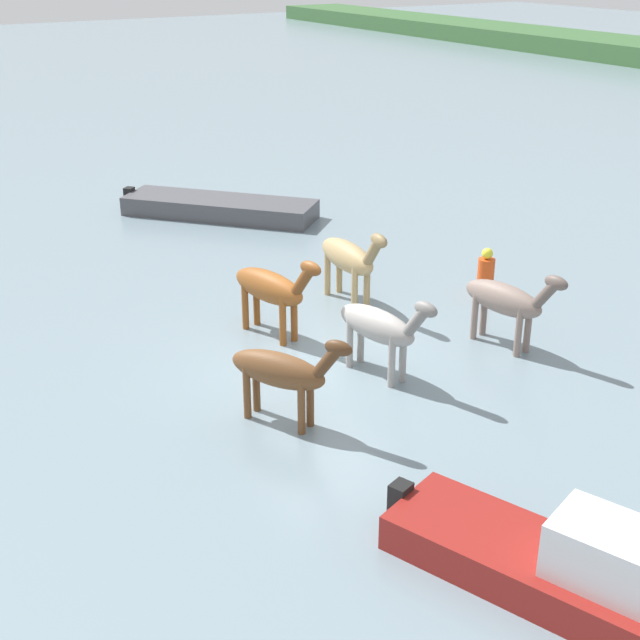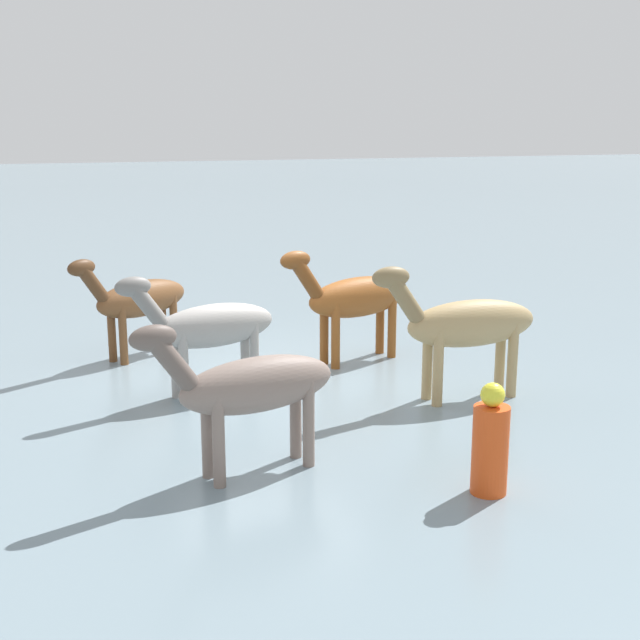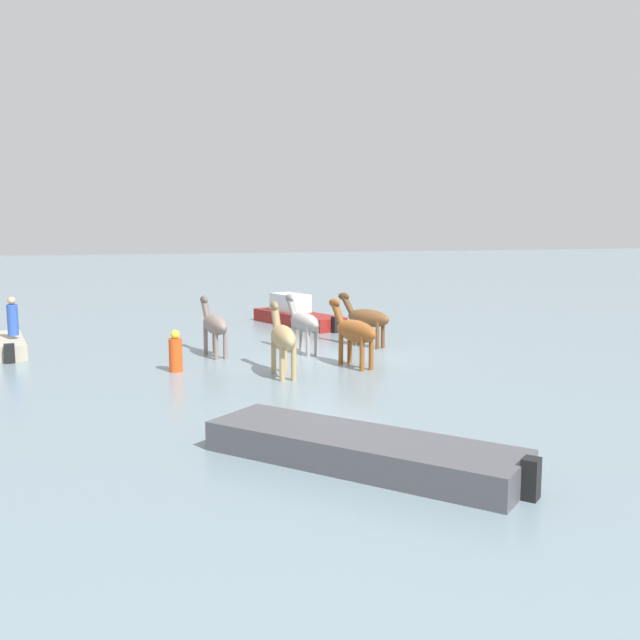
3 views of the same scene
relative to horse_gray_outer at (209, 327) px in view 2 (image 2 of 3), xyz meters
name	(u,v)px [view 2 (image 2 of 3)]	position (x,y,z in m)	size (l,w,h in m)	color
ground_plane	(270,375)	(-1.03, -0.58, -0.95)	(149.98, 149.98, 0.00)	gray
horse_gray_outer	(209,327)	(0.00, 0.00, 0.00)	(2.23, 0.83, 1.73)	#9E9993
horse_dun_straggler	(251,386)	(0.24, 2.71, 0.00)	(2.24, 0.79, 1.73)	gray
horse_lead	(138,300)	(0.56, -2.26, -0.02)	(2.04, 1.36, 1.68)	brown
horse_pinto_flank	(355,298)	(-2.47, -0.80, 0.05)	(2.35, 0.95, 1.82)	brown
horse_chestnut_trailing	(466,324)	(-3.10, 1.39, 0.07)	(2.38, 0.60, 1.85)	tan
buoy_channel_marker	(490,444)	(-1.79, 4.04, -0.44)	(0.36, 0.36, 1.14)	#E54C19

